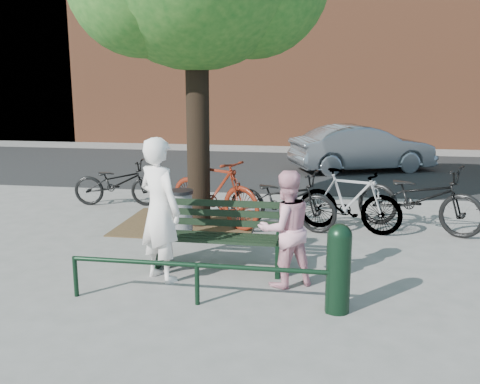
% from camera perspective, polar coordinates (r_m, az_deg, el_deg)
% --- Properties ---
extents(ground, '(90.00, 90.00, 0.00)m').
position_cam_1_polar(ground, '(7.46, -2.33, -8.20)').
color(ground, gray).
rests_on(ground, ground).
extents(dirt_pit, '(2.40, 2.00, 0.02)m').
position_cam_1_polar(dirt_pit, '(9.72, -5.49, -3.38)').
color(dirt_pit, brown).
rests_on(dirt_pit, ground).
extents(road, '(40.00, 7.00, 0.01)m').
position_cam_1_polar(road, '(15.64, 3.98, 2.48)').
color(road, black).
rests_on(road, ground).
extents(park_bench, '(1.74, 0.54, 0.97)m').
position_cam_1_polar(park_bench, '(7.39, -2.24, -4.51)').
color(park_bench, black).
rests_on(park_bench, ground).
extents(guard_railing, '(3.06, 0.06, 0.51)m').
position_cam_1_polar(guard_railing, '(6.23, -4.62, -8.45)').
color(guard_railing, black).
rests_on(guard_railing, ground).
extents(person_left, '(0.81, 0.75, 1.87)m').
position_cam_1_polar(person_left, '(6.92, -8.56, -1.87)').
color(person_left, white).
rests_on(person_left, ground).
extents(person_right, '(0.90, 0.84, 1.48)m').
position_cam_1_polar(person_right, '(6.71, 4.87, -3.92)').
color(person_right, pink).
rests_on(person_right, ground).
extents(bollard, '(0.27, 0.27, 1.02)m').
position_cam_1_polar(bollard, '(6.08, 10.47, -7.69)').
color(bollard, black).
rests_on(bollard, ground).
extents(litter_bin, '(0.40, 0.40, 0.82)m').
position_cam_1_polar(litter_bin, '(8.77, -6.28, -2.37)').
color(litter_bin, gray).
rests_on(litter_bin, ground).
extents(bicycle_a, '(1.86, 0.83, 0.95)m').
position_cam_1_polar(bicycle_a, '(11.31, -12.96, 0.95)').
color(bicycle_a, black).
rests_on(bicycle_a, ground).
extents(bicycle_b, '(2.08, 1.54, 1.24)m').
position_cam_1_polar(bicycle_b, '(9.50, -2.81, 0.09)').
color(bicycle_b, '#601B0D').
rests_on(bicycle_b, ground).
extents(bicycle_c, '(2.07, 1.17, 1.03)m').
position_cam_1_polar(bicycle_c, '(9.32, 4.51, -0.83)').
color(bicycle_c, black).
rests_on(bicycle_c, ground).
extents(bicycle_d, '(1.87, 1.03, 1.08)m').
position_cam_1_polar(bicycle_d, '(9.29, 11.59, -0.91)').
color(bicycle_d, gray).
rests_on(bicycle_d, ground).
extents(bicycle_e, '(2.30, 1.67, 1.15)m').
position_cam_1_polar(bicycle_e, '(9.65, 18.53, -0.62)').
color(bicycle_e, black).
rests_on(bicycle_e, ground).
extents(parked_car, '(4.21, 2.81, 1.31)m').
position_cam_1_polar(parked_car, '(15.51, 12.91, 4.55)').
color(parked_car, slate).
rests_on(parked_car, ground).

